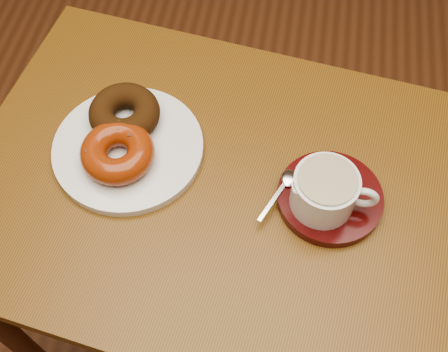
% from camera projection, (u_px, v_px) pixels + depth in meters
% --- Properties ---
extents(cafe_table, '(0.86, 0.69, 0.74)m').
position_uv_depth(cafe_table, '(213.00, 215.00, 0.99)').
color(cafe_table, brown).
rests_on(cafe_table, ground).
extents(donut_plate, '(0.24, 0.24, 0.01)m').
position_uv_depth(donut_plate, '(128.00, 148.00, 0.91)').
color(donut_plate, silver).
rests_on(donut_plate, cafe_table).
extents(donut_cinnamon, '(0.15, 0.15, 0.04)m').
position_uv_depth(donut_cinnamon, '(124.00, 113.00, 0.91)').
color(donut_cinnamon, '#341C0A').
rests_on(donut_cinnamon, donut_plate).
extents(donut_caramel, '(0.16, 0.16, 0.04)m').
position_uv_depth(donut_caramel, '(117.00, 152.00, 0.87)').
color(donut_caramel, maroon).
rests_on(donut_caramel, donut_plate).
extents(saucer, '(0.17, 0.17, 0.02)m').
position_uv_depth(saucer, '(330.00, 198.00, 0.86)').
color(saucer, '#390807').
rests_on(saucer, cafe_table).
extents(coffee_cup, '(0.13, 0.10, 0.07)m').
position_uv_depth(coffee_cup, '(326.00, 191.00, 0.82)').
color(coffee_cup, silver).
rests_on(coffee_cup, saucer).
extents(teaspoon, '(0.05, 0.10, 0.01)m').
position_uv_depth(teaspoon, '(285.00, 183.00, 0.86)').
color(teaspoon, silver).
rests_on(teaspoon, saucer).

